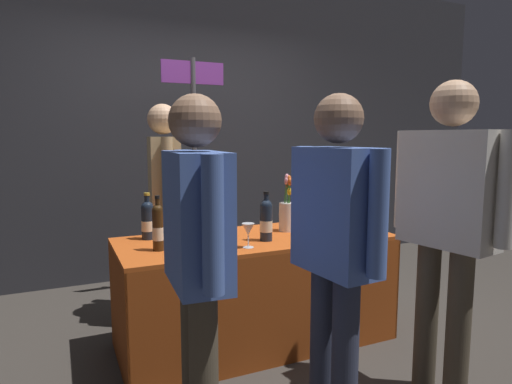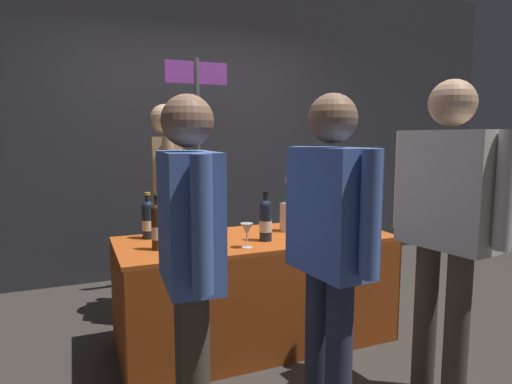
{
  "view_description": "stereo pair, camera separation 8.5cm",
  "coord_description": "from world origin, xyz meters",
  "px_view_note": "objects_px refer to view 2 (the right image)",
  "views": [
    {
      "loc": [
        -1.18,
        -2.59,
        1.38
      ],
      "look_at": [
        0.0,
        0.0,
        1.02
      ],
      "focal_mm": 30.81,
      "sensor_mm": 36.0,
      "label": 1
    },
    {
      "loc": [
        -1.1,
        -2.63,
        1.38
      ],
      "look_at": [
        0.0,
        0.0,
        1.02
      ],
      "focal_mm": 30.81,
      "sensor_mm": 36.0,
      "label": 2
    }
  ],
  "objects_px": {
    "display_bottle_0": "(208,211)",
    "taster_foreground_right": "(330,239)",
    "wine_glass_mid": "(189,223)",
    "flower_vase": "(287,212)",
    "tasting_table": "(256,268)",
    "vendor_presenter": "(167,192)",
    "featured_wine_bottle": "(212,219)",
    "wine_glass_near_vendor": "(313,212)",
    "booth_signpost": "(198,149)",
    "wine_glass_near_taster": "(247,230)"
  },
  "relations": [
    {
      "from": "flower_vase",
      "to": "booth_signpost",
      "type": "xyz_separation_m",
      "value": [
        -0.37,
        0.99,
        0.42
      ]
    },
    {
      "from": "booth_signpost",
      "to": "tasting_table",
      "type": "bearing_deg",
      "value": -84.97
    },
    {
      "from": "tasting_table",
      "to": "flower_vase",
      "type": "distance_m",
      "value": 0.45
    },
    {
      "from": "taster_foreground_right",
      "to": "vendor_presenter",
      "type": "bearing_deg",
      "value": 8.33
    },
    {
      "from": "tasting_table",
      "to": "wine_glass_mid",
      "type": "relative_size",
      "value": 13.78
    },
    {
      "from": "display_bottle_0",
      "to": "wine_glass_mid",
      "type": "relative_size",
      "value": 2.69
    },
    {
      "from": "taster_foreground_right",
      "to": "booth_signpost",
      "type": "distance_m",
      "value": 2.1
    },
    {
      "from": "taster_foreground_right",
      "to": "tasting_table",
      "type": "bearing_deg",
      "value": -8.53
    },
    {
      "from": "flower_vase",
      "to": "booth_signpost",
      "type": "relative_size",
      "value": 0.2
    },
    {
      "from": "display_bottle_0",
      "to": "vendor_presenter",
      "type": "relative_size",
      "value": 0.22
    },
    {
      "from": "display_bottle_0",
      "to": "flower_vase",
      "type": "distance_m",
      "value": 0.55
    },
    {
      "from": "display_bottle_0",
      "to": "vendor_presenter",
      "type": "distance_m",
      "value": 0.46
    },
    {
      "from": "featured_wine_bottle",
      "to": "display_bottle_0",
      "type": "relative_size",
      "value": 0.98
    },
    {
      "from": "display_bottle_0",
      "to": "featured_wine_bottle",
      "type": "bearing_deg",
      "value": -101.96
    },
    {
      "from": "display_bottle_0",
      "to": "taster_foreground_right",
      "type": "distance_m",
      "value": 1.27
    },
    {
      "from": "wine_glass_mid",
      "to": "wine_glass_near_taster",
      "type": "distance_m",
      "value": 0.48
    },
    {
      "from": "vendor_presenter",
      "to": "wine_glass_mid",
      "type": "bearing_deg",
      "value": 11.55
    },
    {
      "from": "wine_glass_mid",
      "to": "featured_wine_bottle",
      "type": "bearing_deg",
      "value": -62.39
    },
    {
      "from": "wine_glass_near_vendor",
      "to": "booth_signpost",
      "type": "height_order",
      "value": "booth_signpost"
    },
    {
      "from": "wine_glass_mid",
      "to": "taster_foreground_right",
      "type": "height_order",
      "value": "taster_foreground_right"
    },
    {
      "from": "featured_wine_bottle",
      "to": "flower_vase",
      "type": "xyz_separation_m",
      "value": [
        0.58,
        0.11,
        -0.01
      ]
    },
    {
      "from": "wine_glass_near_vendor",
      "to": "taster_foreground_right",
      "type": "distance_m",
      "value": 1.38
    },
    {
      "from": "featured_wine_bottle",
      "to": "wine_glass_near_vendor",
      "type": "relative_size",
      "value": 2.52
    },
    {
      "from": "wine_glass_mid",
      "to": "vendor_presenter",
      "type": "xyz_separation_m",
      "value": [
        -0.04,
        0.5,
        0.15
      ]
    },
    {
      "from": "wine_glass_near_taster",
      "to": "display_bottle_0",
      "type": "bearing_deg",
      "value": 100.47
    },
    {
      "from": "wine_glass_near_vendor",
      "to": "taster_foreground_right",
      "type": "bearing_deg",
      "value": -117.01
    },
    {
      "from": "featured_wine_bottle",
      "to": "vendor_presenter",
      "type": "bearing_deg",
      "value": 101.63
    },
    {
      "from": "tasting_table",
      "to": "wine_glass_near_vendor",
      "type": "height_order",
      "value": "wine_glass_near_vendor"
    },
    {
      "from": "tasting_table",
      "to": "vendor_presenter",
      "type": "distance_m",
      "value": 0.92
    },
    {
      "from": "display_bottle_0",
      "to": "wine_glass_near_vendor",
      "type": "bearing_deg",
      "value": -2.23
    },
    {
      "from": "tasting_table",
      "to": "flower_vase",
      "type": "bearing_deg",
      "value": 16.5
    },
    {
      "from": "tasting_table",
      "to": "wine_glass_near_taster",
      "type": "relative_size",
      "value": 12.15
    },
    {
      "from": "flower_vase",
      "to": "wine_glass_near_taster",
      "type": "bearing_deg",
      "value": -143.56
    },
    {
      "from": "wine_glass_near_vendor",
      "to": "wine_glass_mid",
      "type": "distance_m",
      "value": 0.98
    },
    {
      "from": "wine_glass_near_vendor",
      "to": "booth_signpost",
      "type": "xyz_separation_m",
      "value": [
        -0.66,
        0.85,
        0.46
      ]
    },
    {
      "from": "wine_glass_near_taster",
      "to": "taster_foreground_right",
      "type": "relative_size",
      "value": 0.09
    },
    {
      "from": "tasting_table",
      "to": "wine_glass_near_vendor",
      "type": "relative_size",
      "value": 13.11
    },
    {
      "from": "featured_wine_bottle",
      "to": "vendor_presenter",
      "type": "height_order",
      "value": "vendor_presenter"
    },
    {
      "from": "display_bottle_0",
      "to": "vendor_presenter",
      "type": "height_order",
      "value": "vendor_presenter"
    },
    {
      "from": "booth_signpost",
      "to": "flower_vase",
      "type": "bearing_deg",
      "value": -69.75
    },
    {
      "from": "taster_foreground_right",
      "to": "wine_glass_near_vendor",
      "type": "bearing_deg",
      "value": -32.0
    },
    {
      "from": "tasting_table",
      "to": "flower_vase",
      "type": "height_order",
      "value": "flower_vase"
    },
    {
      "from": "wine_glass_near_taster",
      "to": "booth_signpost",
      "type": "height_order",
      "value": "booth_signpost"
    },
    {
      "from": "wine_glass_near_vendor",
      "to": "vendor_presenter",
      "type": "bearing_deg",
      "value": 157.04
    },
    {
      "from": "wine_glass_mid",
      "to": "vendor_presenter",
      "type": "bearing_deg",
      "value": 94.73
    },
    {
      "from": "display_bottle_0",
      "to": "taster_foreground_right",
      "type": "bearing_deg",
      "value": -81.42
    },
    {
      "from": "wine_glass_near_taster",
      "to": "vendor_presenter",
      "type": "distance_m",
      "value": 0.95
    },
    {
      "from": "flower_vase",
      "to": "vendor_presenter",
      "type": "bearing_deg",
      "value": 141.49
    },
    {
      "from": "wine_glass_near_taster",
      "to": "booth_signpost",
      "type": "distance_m",
      "value": 1.39
    },
    {
      "from": "featured_wine_bottle",
      "to": "taster_foreground_right",
      "type": "distance_m",
      "value": 1.0
    }
  ]
}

